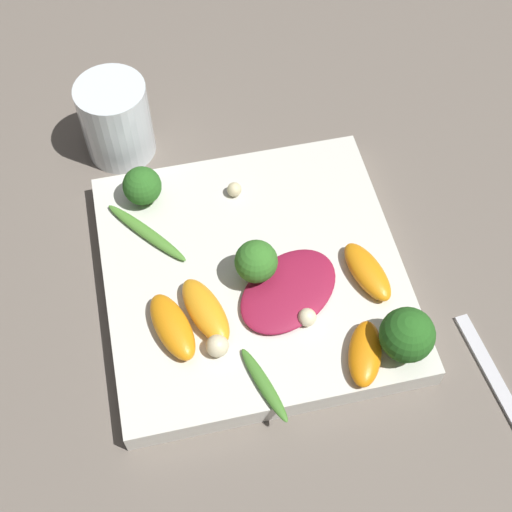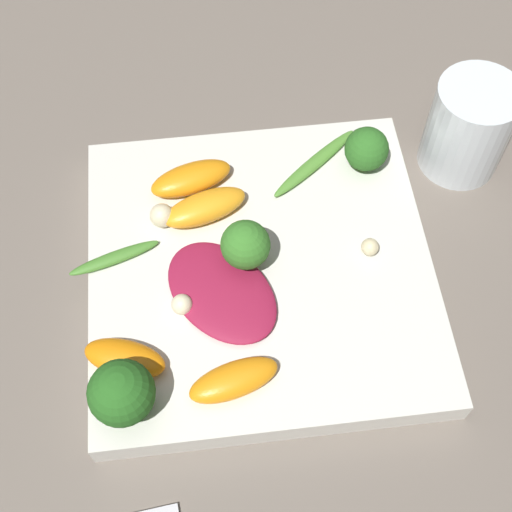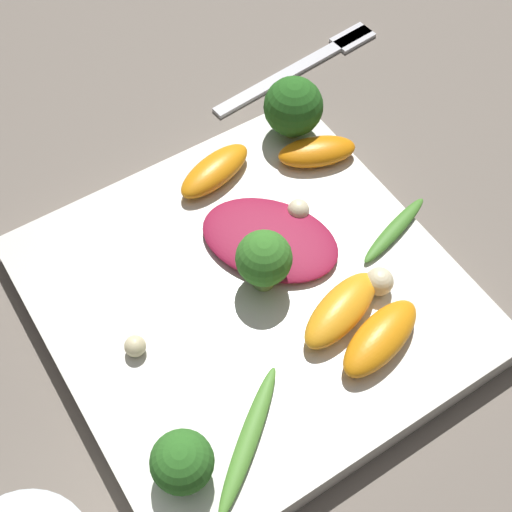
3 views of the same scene
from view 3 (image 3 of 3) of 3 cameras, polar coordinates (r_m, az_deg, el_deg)
The scene contains 16 objects.
ground_plane at distance 0.48m, azimuth -0.51°, elevation -4.11°, with size 2.40×2.40×0.00m, color #6B6056.
plate at distance 0.47m, azimuth -0.52°, elevation -3.41°, with size 0.25×0.25×0.02m.
fork at distance 0.63m, azimuth 4.59°, elevation 15.48°, with size 0.17×0.03×0.01m.
radicchio_leaf_0 at distance 0.47m, azimuth 1.11°, elevation 1.37°, with size 0.11×0.11×0.01m.
orange_segment_0 at distance 0.44m, azimuth 6.81°, elevation -4.30°, with size 0.07×0.04×0.02m.
orange_segment_1 at distance 0.44m, azimuth 9.92°, elevation -6.47°, with size 0.07×0.04×0.02m.
orange_segment_2 at distance 0.52m, azimuth 4.89°, elevation 8.33°, with size 0.06×0.04×0.02m.
orange_segment_3 at distance 0.50m, azimuth -3.32°, elevation 6.83°, with size 0.07×0.04×0.02m.
broccoli_floret_0 at distance 0.52m, azimuth 3.00°, elevation 11.81°, with size 0.04×0.04×0.05m.
broccoli_floret_1 at distance 0.39m, azimuth -5.93°, elevation -16.09°, with size 0.03×0.03×0.04m.
broccoli_floret_2 at distance 0.44m, azimuth 0.81°, elevation -0.52°, with size 0.04×0.04×0.05m.
arugula_sprig_0 at distance 0.41m, azimuth -0.60°, elevation -14.44°, with size 0.08×0.07×0.01m.
arugula_sprig_1 at distance 0.49m, azimuth 11.02°, elevation 2.08°, with size 0.07×0.03×0.01m.
macadamia_nut_0 at distance 0.45m, azimuth 9.83°, elevation -2.02°, with size 0.02×0.02×0.02m.
macadamia_nut_1 at distance 0.48m, azimuth 3.41°, elevation 3.71°, with size 0.02×0.02×0.02m.
macadamia_nut_2 at distance 0.43m, azimuth -9.51°, elevation -7.35°, with size 0.01×0.01×0.01m.
Camera 3 is at (-0.12, -0.20, 0.41)m, focal length 50.00 mm.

